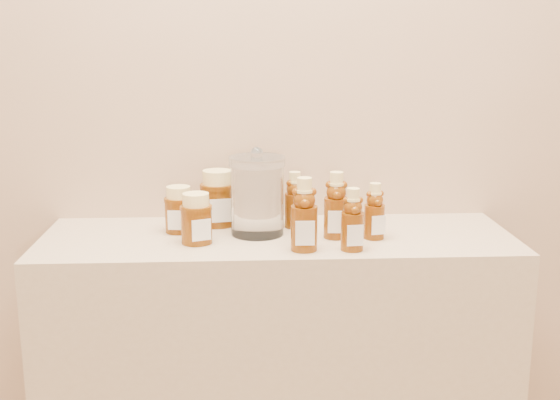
{
  "coord_description": "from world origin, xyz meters",
  "views": [
    {
      "loc": [
        -0.08,
        -0.17,
        1.4
      ],
      "look_at": [
        0.0,
        1.52,
        1.0
      ],
      "focal_mm": 45.0,
      "sensor_mm": 36.0,
      "label": 1
    }
  ],
  "objects_px": {
    "bear_bottle_front_left": "(304,209)",
    "glass_canister": "(257,192)",
    "display_table": "(278,396)",
    "bear_bottle_back_left": "(295,196)",
    "honey_jar_left": "(179,209)"
  },
  "relations": [
    {
      "from": "honey_jar_left",
      "to": "glass_canister",
      "type": "bearing_deg",
      "value": -3.81
    },
    {
      "from": "display_table",
      "to": "bear_bottle_back_left",
      "type": "distance_m",
      "value": 0.54
    },
    {
      "from": "bear_bottle_back_left",
      "to": "bear_bottle_front_left",
      "type": "relative_size",
      "value": 0.85
    },
    {
      "from": "bear_bottle_back_left",
      "to": "bear_bottle_front_left",
      "type": "xyz_separation_m",
      "value": [
        0.01,
        -0.2,
        0.01
      ]
    },
    {
      "from": "bear_bottle_back_left",
      "to": "glass_canister",
      "type": "distance_m",
      "value": 0.12
    },
    {
      "from": "bear_bottle_back_left",
      "to": "honey_jar_left",
      "type": "xyz_separation_m",
      "value": [
        -0.3,
        -0.03,
        -0.02
      ]
    },
    {
      "from": "bear_bottle_front_left",
      "to": "glass_canister",
      "type": "relative_size",
      "value": 0.91
    },
    {
      "from": "display_table",
      "to": "bear_bottle_back_left",
      "type": "bearing_deg",
      "value": 57.94
    },
    {
      "from": "display_table",
      "to": "glass_canister",
      "type": "height_order",
      "value": "glass_canister"
    },
    {
      "from": "bear_bottle_back_left",
      "to": "glass_canister",
      "type": "bearing_deg",
      "value": -170.49
    },
    {
      "from": "glass_canister",
      "to": "display_table",
      "type": "bearing_deg",
      "value": -17.62
    },
    {
      "from": "display_table",
      "to": "bear_bottle_back_left",
      "type": "relative_size",
      "value": 7.1
    },
    {
      "from": "display_table",
      "to": "bear_bottle_back_left",
      "type": "xyz_separation_m",
      "value": [
        0.05,
        0.08,
        0.53
      ]
    },
    {
      "from": "bear_bottle_front_left",
      "to": "glass_canister",
      "type": "height_order",
      "value": "glass_canister"
    },
    {
      "from": "bear_bottle_front_left",
      "to": "glass_canister",
      "type": "distance_m",
      "value": 0.18
    }
  ]
}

